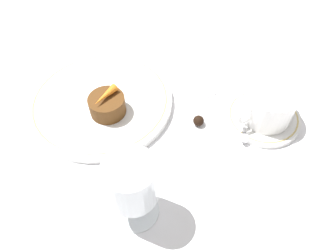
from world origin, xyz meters
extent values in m
plane|color=white|center=(0.00, 0.00, 0.00)|extent=(3.00, 3.00, 0.00)
cylinder|color=white|center=(-0.01, -0.04, 0.01)|extent=(0.27, 0.27, 0.01)
torus|color=tan|center=(-0.01, -0.04, 0.01)|extent=(0.26, 0.26, 0.00)
cylinder|color=white|center=(-0.25, 0.15, 0.01)|extent=(0.14, 0.14, 0.01)
torus|color=tan|center=(-0.25, 0.15, 0.01)|extent=(0.13, 0.13, 0.00)
cylinder|color=white|center=(-0.25, 0.16, 0.04)|extent=(0.09, 0.09, 0.06)
cylinder|color=#331E0F|center=(-0.25, 0.16, 0.05)|extent=(0.08, 0.08, 0.05)
torus|color=white|center=(-0.20, 0.16, 0.04)|extent=(0.04, 0.01, 0.04)
cube|color=silver|center=(-0.22, 0.13, 0.01)|extent=(0.06, 0.08, 0.00)
ellipsoid|color=silver|center=(-0.18, 0.18, 0.01)|extent=(0.03, 0.03, 0.00)
cylinder|color=silver|center=(0.04, 0.19, 0.00)|extent=(0.07, 0.07, 0.01)
cylinder|color=silver|center=(0.04, 0.19, 0.03)|extent=(0.01, 0.01, 0.05)
cylinder|color=silver|center=(0.04, 0.19, 0.09)|extent=(0.07, 0.07, 0.07)
cylinder|color=#470A14|center=(0.04, 0.19, 0.08)|extent=(0.06, 0.06, 0.04)
cube|color=silver|center=(-0.21, -0.05, 0.00)|extent=(0.02, 0.12, 0.01)
cube|color=silver|center=(-0.20, 0.03, 0.00)|extent=(0.03, 0.05, 0.01)
cylinder|color=#563314|center=(-0.01, 0.00, 0.03)|extent=(0.07, 0.07, 0.04)
cone|color=orange|center=(-0.01, 0.00, 0.06)|extent=(0.05, 0.03, 0.01)
sphere|color=black|center=(-0.14, 0.10, 0.01)|extent=(0.02, 0.02, 0.02)
camera|label=1|loc=(0.11, 0.40, 0.47)|focal=35.00mm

